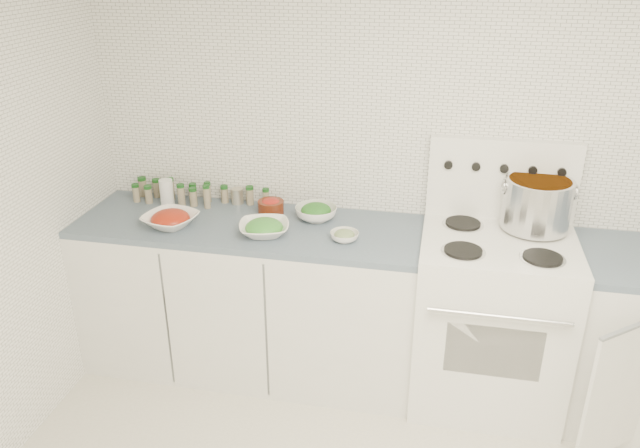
# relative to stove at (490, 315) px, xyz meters

# --- Properties ---
(room_walls) EXTENTS (3.54, 3.04, 2.52)m
(room_walls) POSITION_rel_stove_xyz_m (-0.48, -1.19, 1.06)
(room_walls) COLOR white
(room_walls) RESTS_ON ground
(counter_left) EXTENTS (1.85, 0.62, 0.90)m
(counter_left) POSITION_rel_stove_xyz_m (-1.30, 0.00, -0.05)
(counter_left) COLOR white
(counter_left) RESTS_ON ground
(stove) EXTENTS (0.76, 0.70, 1.36)m
(stove) POSITION_rel_stove_xyz_m (0.00, 0.00, 0.00)
(stove) COLOR white
(stove) RESTS_ON ground
(stock_pot) EXTENTS (0.36, 0.33, 0.26)m
(stock_pot) POSITION_rel_stove_xyz_m (0.17, 0.16, 0.59)
(stock_pot) COLOR silver
(stock_pot) RESTS_ON stove
(bowl_tomato) EXTENTS (0.33, 0.33, 0.09)m
(bowl_tomato) POSITION_rel_stove_xyz_m (-1.69, -0.11, 0.44)
(bowl_tomato) COLOR white
(bowl_tomato) RESTS_ON counter_left
(bowl_snowpea) EXTENTS (0.32, 0.32, 0.09)m
(bowl_snowpea) POSITION_rel_stove_xyz_m (-1.18, -0.11, 0.44)
(bowl_snowpea) COLOR white
(bowl_snowpea) RESTS_ON counter_left
(bowl_broccoli) EXTENTS (0.29, 0.29, 0.09)m
(bowl_broccoli) POSITION_rel_stove_xyz_m (-0.96, 0.14, 0.45)
(bowl_broccoli) COLOR white
(bowl_broccoli) RESTS_ON counter_left
(bowl_zucchini) EXTENTS (0.19, 0.19, 0.06)m
(bowl_zucchini) POSITION_rel_stove_xyz_m (-0.76, -0.10, 0.43)
(bowl_zucchini) COLOR white
(bowl_zucchini) RESTS_ON counter_left
(bowl_pepper) EXTENTS (0.14, 0.14, 0.09)m
(bowl_pepper) POSITION_rel_stove_xyz_m (-1.22, 0.17, 0.45)
(bowl_pepper) COLOR #571F0E
(bowl_pepper) RESTS_ON counter_left
(salt_canister) EXTENTS (0.09, 0.09, 0.15)m
(salt_canister) POSITION_rel_stove_xyz_m (-1.83, 0.16, 0.48)
(salt_canister) COLOR white
(salt_canister) RESTS_ON counter_left
(tin_can) EXTENTS (0.07, 0.07, 0.09)m
(tin_can) POSITION_rel_stove_xyz_m (-1.45, 0.26, 0.45)
(tin_can) COLOR #B7AE9B
(tin_can) RESTS_ON counter_left
(spice_cluster) EXTENTS (0.80, 0.14, 0.14)m
(spice_cluster) POSITION_rel_stove_xyz_m (-1.74, 0.22, 0.46)
(spice_cluster) COLOR gray
(spice_cluster) RESTS_ON counter_left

